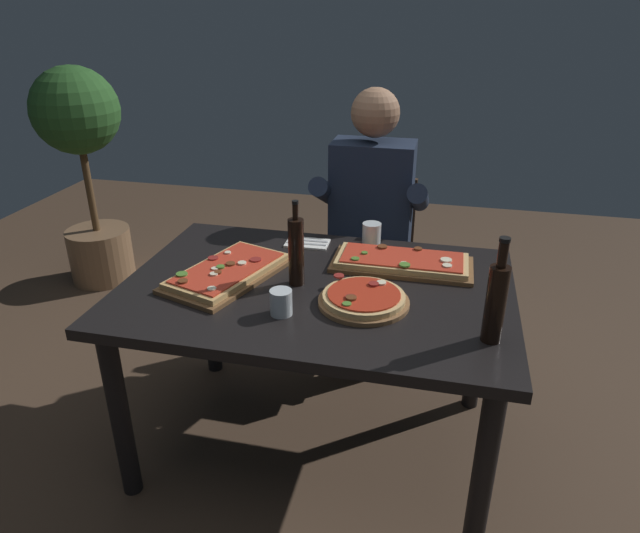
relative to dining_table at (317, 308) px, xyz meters
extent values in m
plane|color=#4C3828|center=(0.00, 0.00, -0.64)|extent=(6.40, 6.40, 0.00)
cube|color=black|center=(0.00, 0.00, 0.08)|extent=(1.40, 0.96, 0.04)
cylinder|color=black|center=(-0.62, -0.40, -0.29)|extent=(0.07, 0.07, 0.70)
cylinder|color=black|center=(0.62, -0.40, -0.29)|extent=(0.07, 0.07, 0.70)
cylinder|color=black|center=(-0.62, 0.40, -0.29)|extent=(0.07, 0.07, 0.70)
cylinder|color=black|center=(0.62, 0.40, -0.29)|extent=(0.07, 0.07, 0.70)
cube|color=brown|center=(0.28, 0.22, 0.10)|extent=(0.54, 0.24, 0.02)
cube|color=#DBB270|center=(0.28, 0.22, 0.12)|extent=(0.50, 0.21, 0.02)
cube|color=red|center=(0.28, 0.22, 0.13)|extent=(0.46, 0.19, 0.01)
cylinder|color=beige|center=(0.30, 0.16, 0.14)|extent=(0.03, 0.03, 0.01)
cylinder|color=#4C7F2D|center=(0.30, 0.15, 0.14)|extent=(0.04, 0.04, 0.01)
cylinder|color=#4C7F2D|center=(0.11, 0.16, 0.14)|extent=(0.03, 0.03, 0.01)
cylinder|color=brown|center=(0.20, 0.29, 0.14)|extent=(0.04, 0.04, 0.01)
cylinder|color=beige|center=(0.45, 0.18, 0.14)|extent=(0.04, 0.04, 0.01)
cylinder|color=brown|center=(0.34, 0.31, 0.14)|extent=(0.03, 0.03, 0.01)
cylinder|color=beige|center=(0.45, 0.22, 0.14)|extent=(0.04, 0.04, 0.01)
cylinder|color=#4C7F2D|center=(0.14, 0.22, 0.14)|extent=(0.02, 0.02, 0.01)
cube|color=brown|center=(-0.34, -0.01, 0.10)|extent=(0.42, 0.55, 0.02)
cube|color=tan|center=(-0.34, -0.01, 0.12)|extent=(0.37, 0.51, 0.02)
cube|color=red|center=(-0.34, -0.01, 0.13)|extent=(0.34, 0.46, 0.01)
cylinder|color=beige|center=(-0.38, 0.10, 0.14)|extent=(0.03, 0.03, 0.01)
cylinder|color=beige|center=(-0.32, -0.19, 0.14)|extent=(0.03, 0.03, 0.01)
cylinder|color=maroon|center=(-0.42, 0.04, 0.14)|extent=(0.04, 0.04, 0.01)
cylinder|color=beige|center=(-0.29, 0.02, 0.14)|extent=(0.03, 0.03, 0.01)
cylinder|color=brown|center=(-0.33, 0.01, 0.14)|extent=(0.03, 0.03, 0.01)
cylinder|color=beige|center=(-0.37, -0.04, 0.14)|extent=(0.03, 0.03, 0.00)
cylinder|color=brown|center=(-0.35, -0.07, 0.14)|extent=(0.03, 0.03, 0.01)
cylinder|color=brown|center=(-0.44, -0.17, 0.14)|extent=(0.04, 0.04, 0.01)
cylinder|color=#4C7F2D|center=(-0.36, -0.03, 0.14)|extent=(0.03, 0.03, 0.01)
cylinder|color=maroon|center=(-0.25, 0.07, 0.14)|extent=(0.04, 0.04, 0.01)
cylinder|color=beige|center=(-0.36, -0.09, 0.14)|extent=(0.03, 0.03, 0.01)
cylinder|color=#4C7F2D|center=(-0.47, -0.11, 0.14)|extent=(0.04, 0.04, 0.01)
cylinder|color=brown|center=(0.19, -0.10, 0.10)|extent=(0.31, 0.31, 0.02)
cylinder|color=#DBB270|center=(0.19, -0.10, 0.12)|extent=(0.28, 0.28, 0.02)
cylinder|color=#B72D19|center=(0.19, -0.10, 0.13)|extent=(0.25, 0.25, 0.01)
cylinder|color=beige|center=(0.24, -0.02, 0.14)|extent=(0.03, 0.03, 0.01)
cylinder|color=#4C7F2D|center=(0.15, -0.19, 0.14)|extent=(0.03, 0.03, 0.00)
cylinder|color=maroon|center=(0.15, -0.15, 0.14)|extent=(0.04, 0.04, 0.01)
cylinder|color=maroon|center=(0.21, -0.04, 0.14)|extent=(0.04, 0.04, 0.01)
cylinder|color=maroon|center=(0.08, 0.00, 0.14)|extent=(0.04, 0.04, 0.01)
cylinder|color=brown|center=(0.15, -0.15, 0.14)|extent=(0.04, 0.04, 0.01)
cylinder|color=black|center=(-0.07, -0.01, 0.22)|extent=(0.06, 0.06, 0.25)
cylinder|color=black|center=(-0.07, -0.01, 0.37)|extent=(0.02, 0.02, 0.06)
cylinder|color=black|center=(-0.07, -0.01, 0.41)|extent=(0.02, 0.02, 0.01)
cylinder|color=black|center=(0.60, -0.24, 0.22)|extent=(0.06, 0.06, 0.25)
cylinder|color=black|center=(0.60, -0.24, 0.38)|extent=(0.03, 0.03, 0.08)
cylinder|color=black|center=(0.60, -0.24, 0.43)|extent=(0.03, 0.03, 0.01)
cylinder|color=silver|center=(-0.06, -0.23, 0.14)|extent=(0.07, 0.07, 0.09)
cylinder|color=#5B3814|center=(-0.06, -0.23, 0.11)|extent=(0.06, 0.06, 0.03)
cylinder|color=silver|center=(0.14, 0.41, 0.14)|extent=(0.08, 0.08, 0.10)
cylinder|color=#5B3814|center=(0.14, 0.41, 0.11)|extent=(0.06, 0.06, 0.04)
cube|color=white|center=(-0.13, 0.36, 0.10)|extent=(0.18, 0.12, 0.01)
cube|color=silver|center=(-0.13, 0.34, 0.10)|extent=(0.17, 0.02, 0.00)
cube|color=silver|center=(-0.13, 0.38, 0.10)|extent=(0.17, 0.02, 0.00)
cube|color=#3D2B1E|center=(0.08, 0.78, -0.21)|extent=(0.44, 0.44, 0.04)
cube|color=#3D2B1E|center=(0.08, 0.98, 0.02)|extent=(0.40, 0.04, 0.42)
cylinder|color=#3D2B1E|center=(-0.11, 0.59, -0.44)|extent=(0.04, 0.04, 0.41)
cylinder|color=#3D2B1E|center=(0.27, 0.59, -0.44)|extent=(0.04, 0.04, 0.41)
cylinder|color=#3D2B1E|center=(-0.11, 0.97, -0.44)|extent=(0.04, 0.04, 0.41)
cylinder|color=#3D2B1E|center=(0.27, 0.97, -0.44)|extent=(0.04, 0.04, 0.41)
cylinder|color=#23232D|center=(-0.02, 0.60, -0.42)|extent=(0.11, 0.11, 0.45)
cylinder|color=#23232D|center=(0.18, 0.60, -0.42)|extent=(0.11, 0.11, 0.45)
cube|color=#23232D|center=(0.08, 0.68, -0.13)|extent=(0.34, 0.40, 0.12)
cube|color=#1E283D|center=(0.08, 0.78, 0.19)|extent=(0.38, 0.22, 0.52)
sphere|color=#A37556|center=(0.08, 0.78, 0.58)|extent=(0.22, 0.22, 0.22)
cylinder|color=#1E283D|center=(-0.14, 0.73, 0.21)|extent=(0.09, 0.31, 0.21)
cylinder|color=#1E283D|center=(0.30, 0.73, 0.21)|extent=(0.09, 0.31, 0.21)
cylinder|color=#846042|center=(-1.73, 1.19, -0.47)|extent=(0.40, 0.40, 0.34)
cylinder|color=brown|center=(-1.73, 1.19, -0.03)|extent=(0.04, 0.04, 0.54)
sphere|color=#285623|center=(-1.73, 1.19, 0.44)|extent=(0.51, 0.51, 0.51)
camera|label=1|loc=(0.43, -1.79, 1.04)|focal=32.02mm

